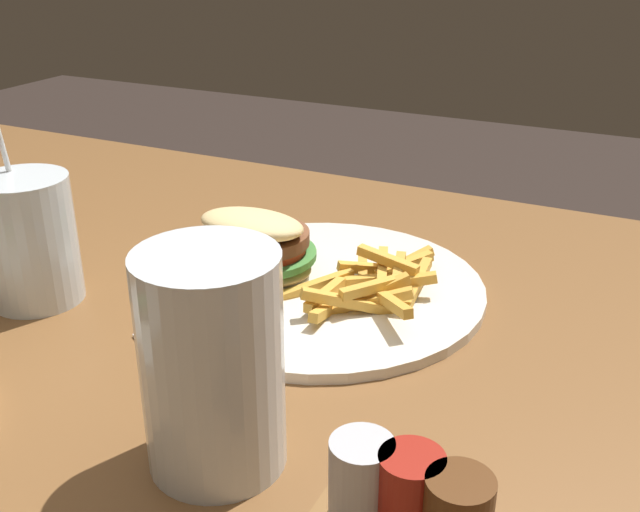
{
  "coord_description": "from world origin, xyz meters",
  "views": [
    {
      "loc": [
        -0.36,
        0.4,
        1.11
      ],
      "look_at": [
        -0.08,
        -0.18,
        0.82
      ],
      "focal_mm": 42.0,
      "sensor_mm": 36.0,
      "label": 1
    }
  ],
  "objects_px": {
    "meal_plate_near": "(300,272)",
    "spoon": "(194,395)",
    "juice_glass": "(31,244)",
    "beer_glass": "(213,368)"
  },
  "relations": [
    {
      "from": "meal_plate_near",
      "to": "juice_glass",
      "type": "height_order",
      "value": "juice_glass"
    },
    {
      "from": "meal_plate_near",
      "to": "spoon",
      "type": "distance_m",
      "value": 0.2
    },
    {
      "from": "meal_plate_near",
      "to": "juice_glass",
      "type": "xyz_separation_m",
      "value": [
        0.22,
        0.12,
        0.04
      ]
    },
    {
      "from": "meal_plate_near",
      "to": "spoon",
      "type": "relative_size",
      "value": 2.26
    },
    {
      "from": "juice_glass",
      "to": "spoon",
      "type": "relative_size",
      "value": 1.24
    },
    {
      "from": "juice_glass",
      "to": "meal_plate_near",
      "type": "bearing_deg",
      "value": -150.46
    },
    {
      "from": "beer_glass",
      "to": "spoon",
      "type": "relative_size",
      "value": 1.07
    },
    {
      "from": "juice_glass",
      "to": "beer_glass",
      "type": "bearing_deg",
      "value": 156.67
    },
    {
      "from": "meal_plate_near",
      "to": "spoon",
      "type": "xyz_separation_m",
      "value": [
        -0.01,
        0.2,
        -0.01
      ]
    },
    {
      "from": "juice_glass",
      "to": "spoon",
      "type": "xyz_separation_m",
      "value": [
        -0.23,
        0.07,
        -0.05
      ]
    }
  ]
}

